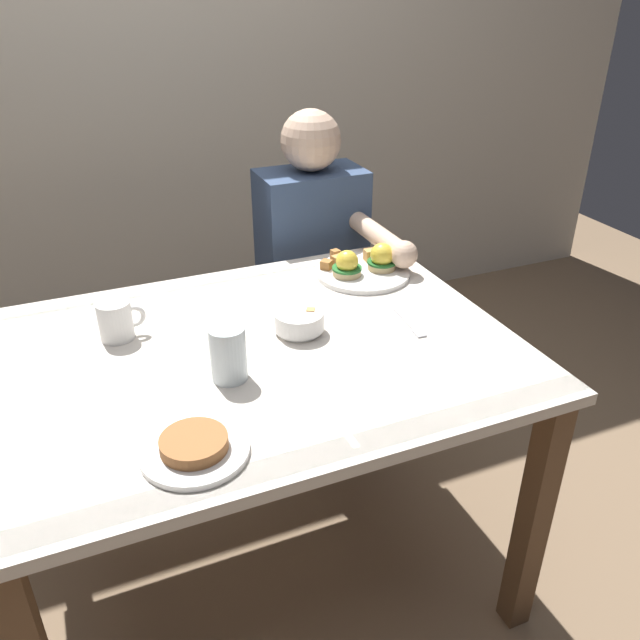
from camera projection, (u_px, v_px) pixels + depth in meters
name	position (u px, v px, depth m)	size (l,w,h in m)	color
ground_plane	(267.00, 569.00, 1.85)	(6.00, 6.00, 0.00)	#7F664C
back_wall	(125.00, 32.00, 2.43)	(4.80, 0.10, 2.60)	beige
dining_table	(257.00, 386.00, 1.54)	(1.20, 0.90, 0.74)	silver
eggs_benedict_plate	(363.00, 267.00, 1.84)	(0.27, 0.27, 0.09)	white
fruit_bowl	(299.00, 322.00, 1.54)	(0.12, 0.12, 0.06)	white
coffee_mug	(116.00, 319.00, 1.51)	(0.11, 0.08, 0.09)	white
fork	(410.00, 324.00, 1.59)	(0.03, 0.16, 0.00)	silver
water_glass_near	(228.00, 355.00, 1.36)	(0.08, 0.08, 0.12)	silver
side_plate	(194.00, 448.00, 1.16)	(0.20, 0.20, 0.04)	white
diner_person	(316.00, 261.00, 2.16)	(0.34, 0.54, 1.14)	#33333D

